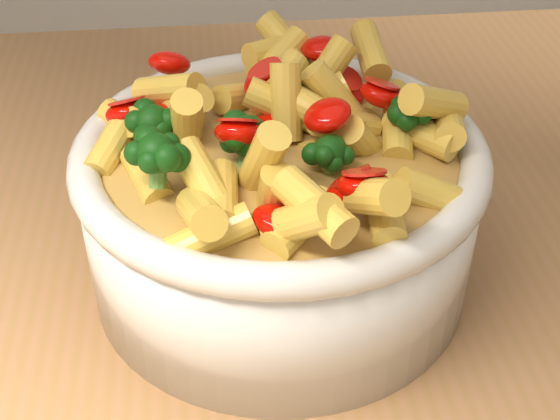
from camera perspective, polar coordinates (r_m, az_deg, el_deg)
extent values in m
cube|color=#A16D45|center=(0.56, 9.99, -4.69)|extent=(1.20, 0.80, 0.04)
cylinder|color=silver|center=(0.49, 0.00, -0.45)|extent=(0.24, 0.24, 0.10)
ellipsoid|color=silver|center=(0.51, 0.00, -3.10)|extent=(0.22, 0.22, 0.04)
torus|color=silver|center=(0.46, 0.00, 4.25)|extent=(0.25, 0.25, 0.02)
ellipsoid|color=gold|center=(0.46, 0.00, 4.25)|extent=(0.21, 0.21, 0.02)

